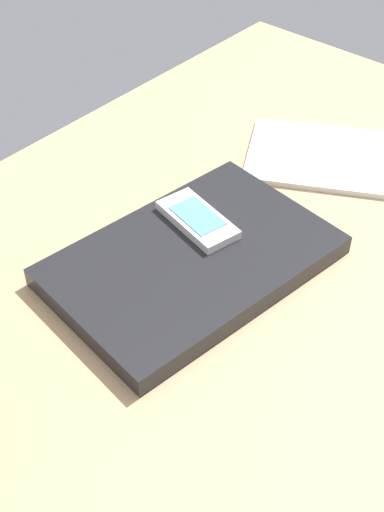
{
  "coord_description": "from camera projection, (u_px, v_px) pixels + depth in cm",
  "views": [
    {
      "loc": [
        45.96,
        34.29,
        59.94
      ],
      "look_at": [
        0.68,
        -4.83,
        5.0
      ],
      "focal_mm": 48.76,
      "sensor_mm": 36.0,
      "label": 1
    }
  ],
  "objects": [
    {
      "name": "notepad",
      "position": [
        317.0,
        156.0,
        0.99
      ],
      "size": [
        23.17,
        24.7,
        0.8
      ],
      "primitive_type": "cube",
      "rotation": [
        0.0,
        0.0,
        0.51
      ],
      "color": "white",
      "rests_on": "desk_surface"
    },
    {
      "name": "desk_surface",
      "position": [
        227.0,
        293.0,
        0.82
      ],
      "size": [
        120.0,
        80.0,
        3.0
      ],
      "primitive_type": "cube",
      "color": "tan",
      "rests_on": "ground"
    },
    {
      "name": "cell_phone_on_laptop",
      "position": [
        197.0,
        219.0,
        0.84
      ],
      "size": [
        7.32,
        11.64,
        1.27
      ],
      "color": "silver",
      "rests_on": "laptop_closed"
    },
    {
      "name": "laptop_closed",
      "position": [
        192.0,
        261.0,
        0.82
      ],
      "size": [
        35.06,
        25.39,
        2.49
      ],
      "primitive_type": "cube",
      "rotation": [
        0.0,
        0.0,
        -0.14
      ],
      "color": "black",
      "rests_on": "desk_surface"
    }
  ]
}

